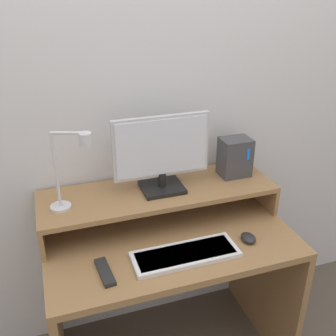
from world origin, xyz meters
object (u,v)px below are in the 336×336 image
object	(u,v)px
desk_lamp	(71,168)
router_dock	(235,157)
keyboard	(185,254)
monitor	(162,153)
mouse	(248,238)
remote_control	(105,272)

from	to	relation	value
desk_lamp	router_dock	distance (m)	0.75
router_dock	keyboard	distance (m)	0.54
monitor	keyboard	world-z (taller)	monitor
monitor	mouse	world-z (taller)	monitor
keyboard	mouse	bearing A→B (deg)	2.69
keyboard	remote_control	size ratio (longest dim) A/B	2.65
mouse	desk_lamp	bearing A→B (deg)	159.70
router_dock	remote_control	size ratio (longest dim) A/B	1.14
keyboard	mouse	world-z (taller)	mouse
router_dock	desk_lamp	bearing A→B (deg)	-174.70
desk_lamp	remote_control	world-z (taller)	desk_lamp
router_dock	mouse	size ratio (longest dim) A/B	2.36
mouse	remote_control	bearing A→B (deg)	-178.79
monitor	desk_lamp	distance (m)	0.38
monitor	router_dock	world-z (taller)	monitor
keyboard	router_dock	bearing A→B (deg)	41.87
monitor	remote_control	world-z (taller)	monitor
monitor	mouse	xyz separation A→B (m)	(0.28, -0.29, -0.30)
router_dock	keyboard	bearing A→B (deg)	-138.13
desk_lamp	keyboard	bearing A→B (deg)	-34.27
router_dock	remote_control	distance (m)	0.79
monitor	router_dock	distance (m)	0.37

